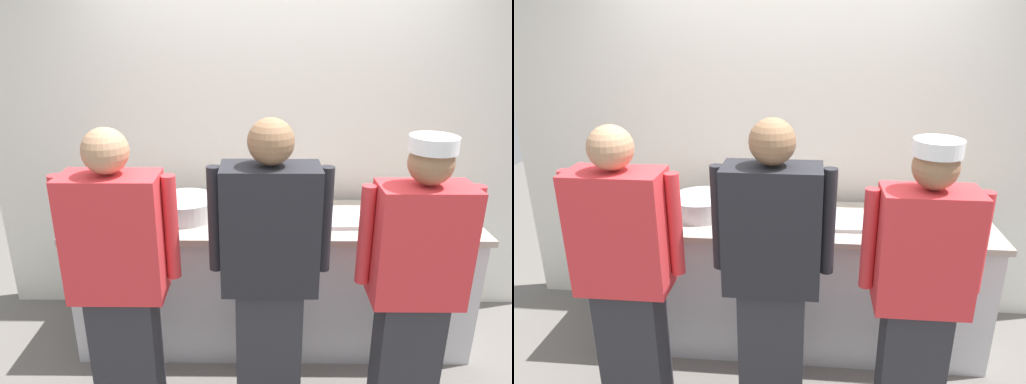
% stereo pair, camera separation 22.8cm
% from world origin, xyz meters
% --- Properties ---
extents(ground_plane, '(9.00, 9.00, 0.00)m').
position_xyz_m(ground_plane, '(0.00, 0.00, 0.00)').
color(ground_plane, slate).
extents(wall_back, '(4.04, 0.10, 2.64)m').
position_xyz_m(wall_back, '(0.00, 0.82, 1.32)').
color(wall_back, silver).
rests_on(wall_back, ground).
extents(prep_counter, '(2.58, 0.67, 0.90)m').
position_xyz_m(prep_counter, '(0.00, 0.36, 0.45)').
color(prep_counter, silver).
rests_on(prep_counter, ground).
extents(chef_near_left, '(0.60, 0.24, 1.65)m').
position_xyz_m(chef_near_left, '(-0.79, -0.38, 0.87)').
color(chef_near_left, '#2D2D33').
rests_on(chef_near_left, ground).
extents(chef_center, '(0.61, 0.24, 1.68)m').
position_xyz_m(chef_center, '(-0.04, -0.34, 0.89)').
color(chef_center, '#2D2D33').
rests_on(chef_center, ground).
extents(chef_far_right, '(0.59, 0.24, 1.61)m').
position_xyz_m(chef_far_right, '(0.68, -0.37, 0.86)').
color(chef_far_right, '#2D2D33').
rests_on(chef_far_right, ground).
extents(plate_stack_front, '(0.24, 0.24, 0.05)m').
position_xyz_m(plate_stack_front, '(0.03, 0.46, 0.92)').
color(plate_stack_front, white).
rests_on(plate_stack_front, prep_counter).
extents(mixing_bowl_steel, '(0.40, 0.40, 0.13)m').
position_xyz_m(mixing_bowl_steel, '(-0.57, 0.37, 0.96)').
color(mixing_bowl_steel, '#B7BABF').
rests_on(mixing_bowl_steel, prep_counter).
extents(sheet_tray, '(0.42, 0.30, 0.02)m').
position_xyz_m(sheet_tray, '(0.41, 0.32, 0.91)').
color(sheet_tray, '#B7BABF').
rests_on(sheet_tray, prep_counter).
extents(squeeze_bottle_primary, '(0.06, 0.06, 0.18)m').
position_xyz_m(squeeze_bottle_primary, '(0.83, 0.34, 0.98)').
color(squeeze_bottle_primary, orange).
rests_on(squeeze_bottle_primary, prep_counter).
extents(ramekin_red_sauce, '(0.09, 0.09, 0.04)m').
position_xyz_m(ramekin_red_sauce, '(0.87, 0.54, 0.92)').
color(ramekin_red_sauce, white).
rests_on(ramekin_red_sauce, prep_counter).
extents(ramekin_green_sauce, '(0.10, 0.10, 0.04)m').
position_xyz_m(ramekin_green_sauce, '(-0.23, 0.44, 0.92)').
color(ramekin_green_sauce, white).
rests_on(ramekin_green_sauce, prep_counter).
extents(deli_cup, '(0.09, 0.09, 0.11)m').
position_xyz_m(deli_cup, '(-1.03, 0.48, 0.95)').
color(deli_cup, white).
rests_on(deli_cup, prep_counter).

